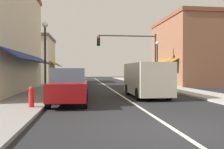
% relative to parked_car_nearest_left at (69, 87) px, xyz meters
% --- Properties ---
extents(ground_plane, '(80.00, 80.00, 0.00)m').
position_rel_parked_car_nearest_left_xyz_m(ground_plane, '(3.21, 12.63, -0.88)').
color(ground_plane, black).
extents(sidewalk_left, '(2.60, 56.00, 0.12)m').
position_rel_parked_car_nearest_left_xyz_m(sidewalk_left, '(-2.29, 12.63, -0.82)').
color(sidewalk_left, gray).
rests_on(sidewalk_left, ground).
extents(sidewalk_right, '(2.60, 56.00, 0.12)m').
position_rel_parked_car_nearest_left_xyz_m(sidewalk_right, '(8.71, 12.63, -0.82)').
color(sidewalk_right, '#A39E99').
rests_on(sidewalk_right, ground).
extents(lane_center_stripe, '(0.14, 52.00, 0.01)m').
position_rel_parked_car_nearest_left_xyz_m(lane_center_stripe, '(3.21, 12.63, -0.88)').
color(lane_center_stripe, silver).
rests_on(lane_center_stripe, ground).
extents(storefront_right_block, '(6.94, 10.20, 7.70)m').
position_rel_parked_car_nearest_left_xyz_m(storefront_right_block, '(12.82, 14.63, 2.97)').
color(storefront_right_block, '#8E5B42').
rests_on(storefront_right_block, ground).
extents(storefront_far_left, '(5.93, 8.20, 6.36)m').
position_rel_parked_car_nearest_left_xyz_m(storefront_far_left, '(-5.90, 22.63, 2.30)').
color(storefront_far_left, beige).
rests_on(storefront_far_left, ground).
extents(parked_car_nearest_left, '(1.88, 4.15, 1.77)m').
position_rel_parked_car_nearest_left_xyz_m(parked_car_nearest_left, '(0.00, 0.00, 0.00)').
color(parked_car_nearest_left, maroon).
rests_on(parked_car_nearest_left, ground).
extents(parked_car_second_left, '(1.86, 4.14, 1.77)m').
position_rel_parked_car_nearest_left_xyz_m(parked_car_second_left, '(0.04, 5.00, 0.00)').
color(parked_car_second_left, '#0F4C33').
rests_on(parked_car_second_left, ground).
extents(parked_car_third_left, '(1.83, 4.13, 1.77)m').
position_rel_parked_car_nearest_left_xyz_m(parked_car_third_left, '(0.03, 9.78, 0.00)').
color(parked_car_third_left, '#B7BABF').
rests_on(parked_car_third_left, ground).
extents(parked_car_far_left, '(1.82, 4.12, 1.77)m').
position_rel_parked_car_nearest_left_xyz_m(parked_car_far_left, '(0.11, 14.94, 0.00)').
color(parked_car_far_left, navy).
rests_on(parked_car_far_left, ground).
extents(parked_car_distant_left, '(1.80, 4.11, 1.77)m').
position_rel_parked_car_nearest_left_xyz_m(parked_car_distant_left, '(0.14, 19.63, 0.00)').
color(parked_car_distant_left, brown).
rests_on(parked_car_distant_left, ground).
extents(van_in_lane, '(2.01, 5.19, 2.12)m').
position_rel_parked_car_nearest_left_xyz_m(van_in_lane, '(4.61, 2.75, 0.27)').
color(van_in_lane, beige).
rests_on(van_in_lane, ground).
extents(traffic_signal_mast_arm, '(6.04, 0.50, 5.38)m').
position_rel_parked_car_nearest_left_xyz_m(traffic_signal_mast_arm, '(5.82, 11.66, 2.87)').
color(traffic_signal_mast_arm, '#333333').
rests_on(traffic_signal_mast_arm, ground).
extents(street_lamp_left_near, '(0.36, 0.36, 4.62)m').
position_rel_parked_car_nearest_left_xyz_m(street_lamp_left_near, '(-1.60, 3.01, 2.25)').
color(street_lamp_left_near, black).
rests_on(street_lamp_left_near, ground).
extents(street_lamp_right_mid, '(0.36, 0.36, 4.59)m').
position_rel_parked_car_nearest_left_xyz_m(street_lamp_right_mid, '(8.12, 11.48, 2.23)').
color(street_lamp_right_mid, black).
rests_on(street_lamp_right_mid, ground).
extents(fire_hydrant, '(0.22, 0.22, 0.87)m').
position_rel_parked_car_nearest_left_xyz_m(fire_hydrant, '(-1.50, -1.42, -0.33)').
color(fire_hydrant, red).
rests_on(fire_hydrant, ground).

